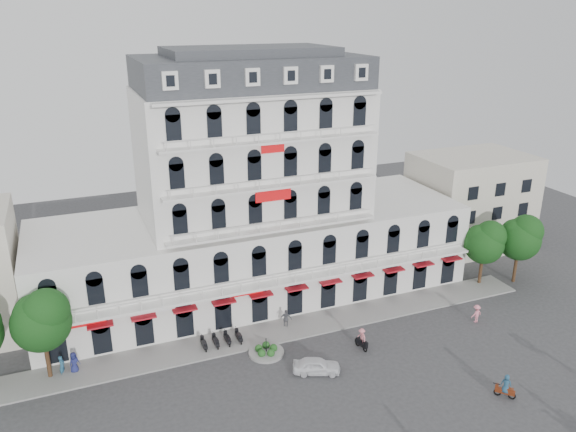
{
  "coord_description": "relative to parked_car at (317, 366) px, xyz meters",
  "views": [
    {
      "loc": [
        -17.29,
        -34.68,
        28.94
      ],
      "look_at": [
        0.72,
        10.0,
        11.33
      ],
      "focal_mm": 35.0,
      "sensor_mm": 36.0,
      "label": 1
    }
  ],
  "objects": [
    {
      "name": "tree_east_inner",
      "position": [
        24.03,
        8.2,
        4.53
      ],
      "size": [
        4.4,
        4.37,
        7.57
      ],
      "color": "#382314",
      "rests_on": "ground"
    },
    {
      "name": "rider_center",
      "position": [
        5.29,
        1.75,
        0.41
      ],
      "size": [
        0.76,
        1.7,
        2.09
      ],
      "rotation": [
        0.0,
        0.0,
        4.88
      ],
      "color": "black",
      "rests_on": "ground"
    },
    {
      "name": "traffic_island",
      "position": [
        -3.02,
        4.22,
        -0.43
      ],
      "size": [
        3.2,
        3.2,
        1.6
      ],
      "color": "gray",
      "rests_on": "ground"
    },
    {
      "name": "parked_scooter_row",
      "position": [
        -6.37,
        7.02,
        -0.69
      ],
      "size": [
        4.4,
        1.8,
        1.1
      ],
      "primitive_type": null,
      "color": "black",
      "rests_on": "ground"
    },
    {
      "name": "main_building",
      "position": [
        -0.02,
        16.21,
        9.27
      ],
      "size": [
        45.0,
        15.0,
        25.8
      ],
      "color": "silver",
      "rests_on": "ground"
    },
    {
      "name": "pedestrian_mid",
      "position": [
        0.3,
        7.72,
        0.26
      ],
      "size": [
        1.18,
        0.98,
        1.89
      ],
      "primitive_type": "imported",
      "rotation": [
        0.0,
        0.0,
        2.58
      ],
      "color": "slate",
      "rests_on": "ground"
    },
    {
      "name": "flank_building_east",
      "position": [
        29.98,
        18.22,
        5.31
      ],
      "size": [
        14.0,
        10.0,
        12.0
      ],
      "primitive_type": "cube",
      "color": "beige",
      "rests_on": "ground"
    },
    {
      "name": "tree_east_outer",
      "position": [
        28.03,
        7.2,
        4.86
      ],
      "size": [
        4.65,
        4.65,
        8.05
      ],
      "color": "#382314",
      "rests_on": "ground"
    },
    {
      "name": "tree_west_inner",
      "position": [
        -20.97,
        7.7,
        5.0
      ],
      "size": [
        4.76,
        4.76,
        8.25
      ],
      "color": "#382314",
      "rests_on": "ground"
    },
    {
      "name": "pedestrian_far",
      "position": [
        -20.02,
        7.72,
        0.23
      ],
      "size": [
        0.65,
        0.78,
        1.84
      ],
      "primitive_type": "imported",
      "rotation": [
        0.0,
        0.0,
        1.2
      ],
      "color": "#2B6082",
      "rests_on": "ground"
    },
    {
      "name": "pedestrian_right",
      "position": [
        18.11,
        1.66,
        0.24
      ],
      "size": [
        1.27,
        0.83,
        1.85
      ],
      "primitive_type": "imported",
      "rotation": [
        0.0,
        0.0,
        3.26
      ],
      "color": "pink",
      "rests_on": "ground"
    },
    {
      "name": "parked_car",
      "position": [
        0.0,
        0.0,
        0.0
      ],
      "size": [
        4.35,
        3.04,
        1.37
      ],
      "primitive_type": "imported",
      "rotation": [
        0.0,
        0.0,
        1.18
      ],
      "color": "white",
      "rests_on": "ground"
    },
    {
      "name": "rider_east",
      "position": [
        12.55,
        -8.55,
        0.34
      ],
      "size": [
        1.27,
        1.34,
        2.09
      ],
      "rotation": [
        0.0,
        0.0,
        2.32
      ],
      "color": "maroon",
      "rests_on": "ground"
    },
    {
      "name": "ground",
      "position": [
        -0.02,
        -1.78,
        -0.69
      ],
      "size": [
        120.0,
        120.0,
        0.0
      ],
      "primitive_type": "plane",
      "color": "#38383A",
      "rests_on": "ground"
    },
    {
      "name": "sidewalk",
      "position": [
        -0.02,
        7.22,
        -0.61
      ],
      "size": [
        53.0,
        4.0,
        0.16
      ],
      "primitive_type": "cube",
      "color": "gray",
      "rests_on": "ground"
    },
    {
      "name": "pedestrian_left",
      "position": [
        -19.05,
        7.72,
        0.28
      ],
      "size": [
        1.13,
        1.04,
        1.94
      ],
      "primitive_type": "imported",
      "rotation": [
        0.0,
        0.0,
        0.59
      ],
      "color": "navy",
      "rests_on": "ground"
    }
  ]
}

